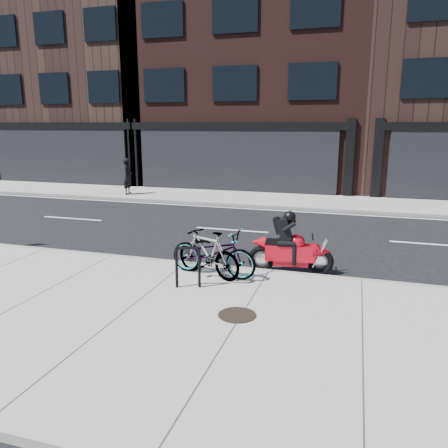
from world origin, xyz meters
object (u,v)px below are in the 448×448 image
(bicycle_front, at_px, (213,252))
(motorcycle, at_px, (294,248))
(bike_rack, at_px, (188,263))
(bicycle_rear, at_px, (208,253))
(pedestrian, at_px, (128,176))
(manhole_cover, at_px, (237,315))

(bicycle_front, bearing_deg, motorcycle, -49.79)
(bike_rack, height_order, bicycle_rear, bicycle_rear)
(bike_rack, bearing_deg, bicycle_rear, 77.41)
(pedestrian, relative_size, manhole_cover, 2.55)
(bike_rack, distance_m, motorcycle, 2.63)
(bicycle_rear, bearing_deg, bicycle_front, 159.28)
(motorcycle, height_order, pedestrian, pedestrian)
(motorcycle, distance_m, pedestrian, 12.34)
(bike_rack, distance_m, manhole_cover, 1.71)
(bike_rack, relative_size, bicycle_front, 0.43)
(bicycle_front, height_order, motorcycle, motorcycle)
(bicycle_front, xyz_separation_m, motorcycle, (1.61, 1.01, -0.06))
(motorcycle, bearing_deg, pedestrian, 129.83)
(manhole_cover, bearing_deg, bicycle_front, 119.36)
(bike_rack, bearing_deg, manhole_cover, -37.67)
(bicycle_rear, bearing_deg, bike_rack, 9.66)
(bike_rack, relative_size, bicycle_rear, 0.50)
(bicycle_front, relative_size, bicycle_rear, 1.16)
(pedestrian, bearing_deg, motorcycle, -139.54)
(bicycle_rear, height_order, pedestrian, pedestrian)
(bicycle_rear, xyz_separation_m, motorcycle, (1.70, 1.11, -0.05))
(bicycle_rear, relative_size, pedestrian, 1.01)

